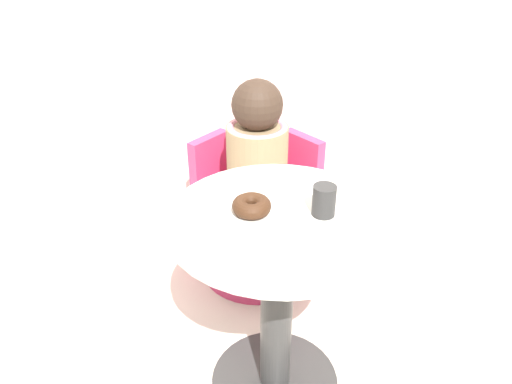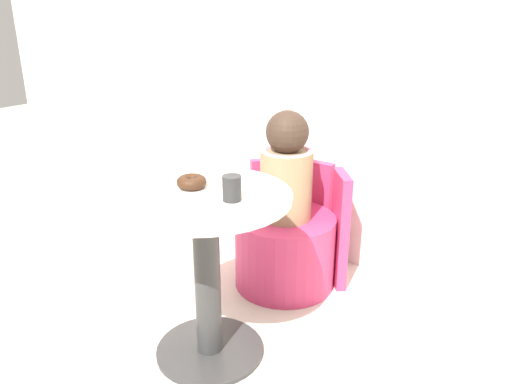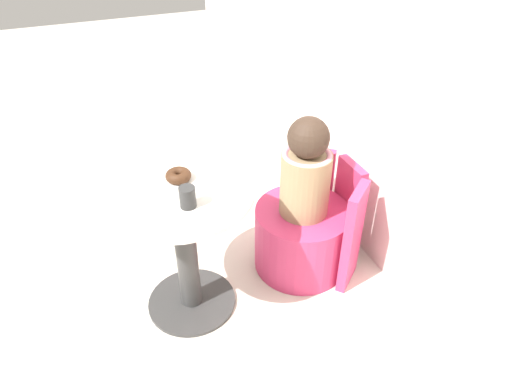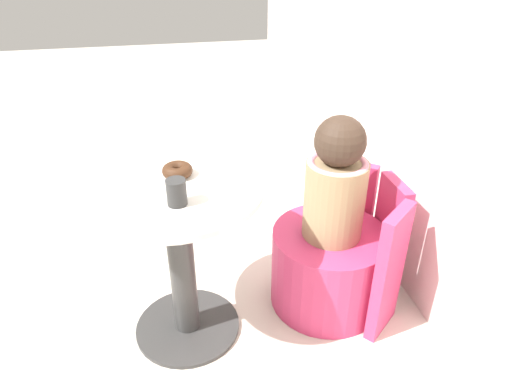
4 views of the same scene
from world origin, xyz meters
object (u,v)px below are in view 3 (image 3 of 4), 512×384
(round_table, at_px, (184,234))
(donut, at_px, (178,176))
(child_figure, at_px, (306,171))
(cup, at_px, (188,197))
(tub_chair, at_px, (301,238))

(round_table, height_order, donut, donut)
(child_figure, distance_m, donut, 0.66)
(cup, bearing_deg, donut, 176.30)
(child_figure, bearing_deg, cup, -74.66)
(donut, bearing_deg, round_table, -14.10)
(round_table, distance_m, cup, 0.33)
(tub_chair, distance_m, child_figure, 0.45)
(tub_chair, bearing_deg, child_figure, 101.91)
(child_figure, xyz_separation_m, cup, (0.18, -0.66, 0.14))
(round_table, bearing_deg, cup, 2.95)
(round_table, xyz_separation_m, donut, (-0.08, 0.02, 0.28))
(round_table, relative_size, cup, 7.67)
(donut, bearing_deg, tub_chair, 87.19)
(round_table, height_order, child_figure, child_figure)
(tub_chair, relative_size, donut, 4.42)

